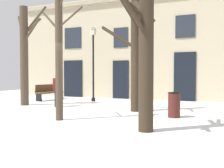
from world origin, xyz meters
The scene contains 10 objects.
ground_plane centered at (0.00, 0.00, 0.00)m, with size 28.90×28.90×0.00m, color white.
building_facade centered at (0.00, 7.21, 3.23)m, with size 18.06×0.60×6.37m.
tree_near_facade centered at (2.16, -1.54, 2.12)m, with size 0.91×2.13×4.52m.
tree_center centered at (-0.88, -0.96, 2.55)m, with size 2.10×1.43×5.62m.
tree_right_of_center centered at (0.74, 1.98, 2.39)m, with size 2.48×3.00×4.55m.
tree_foreground centered at (-4.84, 1.94, 2.54)m, with size 1.66×0.81×4.84m.
streetlamp centered at (-2.59, 4.85, 2.50)m, with size 0.30×0.30×4.11m.
litter_bin centered at (2.50, 1.05, 0.44)m, with size 0.44×0.44×0.88m.
bench_far_corner centered at (-5.33, 4.53, 0.47)m, with size 0.75×1.93×0.92m.
person_crossing_plaza centered at (-3.04, 2.02, 0.85)m, with size 0.28×0.41×1.56m.
Camera 1 is at (4.05, -8.18, 1.50)m, focal length 42.07 mm.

